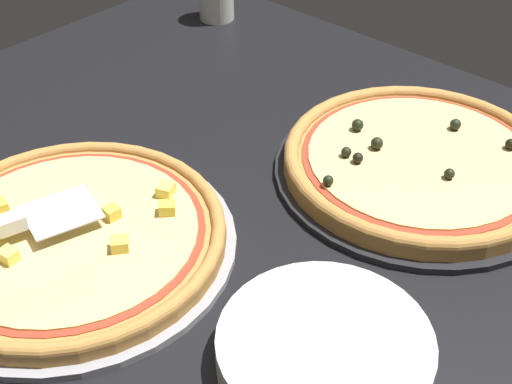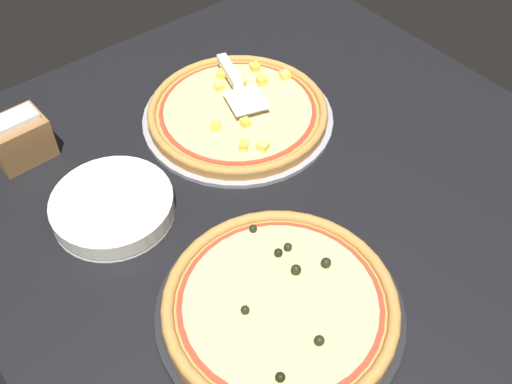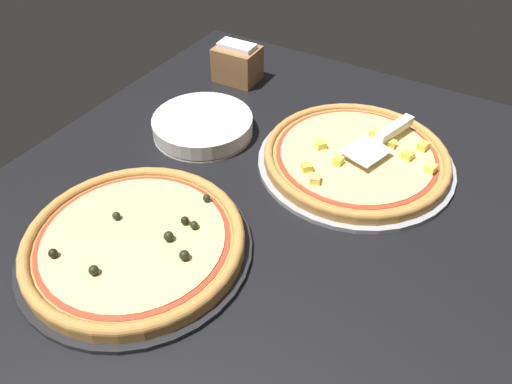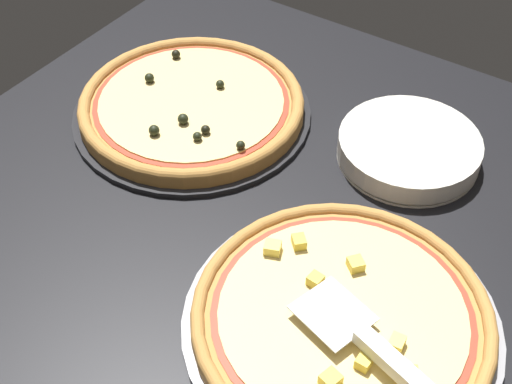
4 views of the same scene
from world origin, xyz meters
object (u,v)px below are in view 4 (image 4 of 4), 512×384
Objects in this scene: pizza_back at (192,104)px; plate_stack at (409,149)px; pizza_front at (342,316)px; serving_spatula at (377,350)px.

pizza_back reaches higher than plate_stack.
pizza_front is at bearing -168.71° from plate_stack.
pizza_back reaches higher than pizza_front.
plate_stack is at bearing 19.32° from serving_spatula.
pizza_back is at bearing 60.65° from pizza_front.
pizza_back is 1.69× the size of plate_stack.
pizza_front is 1.01× the size of pizza_back.
serving_spatula is (-28.39, -50.04, 2.80)cm from pizza_back.
plate_stack is at bearing 11.29° from pizza_front.
serving_spatula reaches higher than plate_stack.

